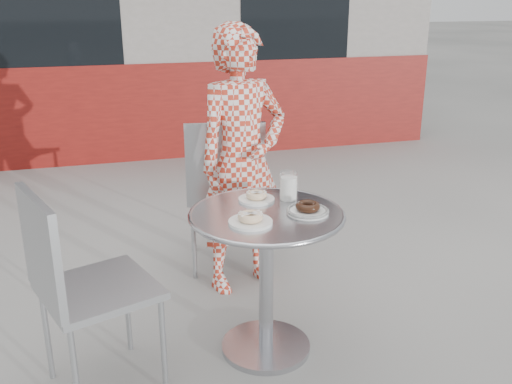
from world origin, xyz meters
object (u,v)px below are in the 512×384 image
object	(u,v)px
chair_left	(100,329)
seated_person	(242,162)
bistro_table	(266,248)
plate_near	(250,219)
chair_far	(224,220)
plate_far	(256,197)
milk_cup	(289,187)
plate_checker	(308,210)

from	to	relation	value
chair_left	seated_person	xyz separation A→B (m)	(0.84, 0.77, 0.47)
bistro_table	chair_left	distance (m)	0.82
seated_person	plate_near	size ratio (longest dim) A/B	7.95
bistro_table	chair_far	distance (m)	1.02
chair_left	plate_near	size ratio (longest dim) A/B	4.90
plate_far	milk_cup	bearing A→B (deg)	-10.78
seated_person	plate_checker	distance (m)	0.76
plate_checker	milk_cup	bearing A→B (deg)	98.10
bistro_table	milk_cup	xyz separation A→B (m)	(0.15, 0.14, 0.24)
seated_person	milk_cup	size ratio (longest dim) A/B	11.10
bistro_table	chair_far	size ratio (longest dim) A/B	0.75
bistro_table	chair_left	xyz separation A→B (m)	(-0.78, -0.07, -0.26)
plate_far	milk_cup	world-z (taller)	milk_cup
plate_far	plate_near	bearing A→B (deg)	-111.12
chair_far	chair_left	bearing A→B (deg)	61.40
plate_checker	milk_cup	world-z (taller)	milk_cup
chair_far	chair_left	distance (m)	1.32
seated_person	plate_far	size ratio (longest dim) A/B	8.78
chair_left	plate_checker	size ratio (longest dim) A/B	4.85
plate_checker	plate_near	bearing A→B (deg)	-169.95
plate_near	plate_checker	distance (m)	0.29
seated_person	plate_checker	bearing A→B (deg)	-97.79
chair_far	chair_left	xyz separation A→B (m)	(-0.79, -1.05, -0.01)
plate_far	plate_near	world-z (taller)	plate_near
plate_checker	seated_person	bearing A→B (deg)	98.37
chair_far	milk_cup	world-z (taller)	chair_far
milk_cup	plate_near	bearing A→B (deg)	-136.73
chair_left	plate_checker	distance (m)	1.06
seated_person	plate_near	bearing A→B (deg)	-118.26
chair_far	seated_person	distance (m)	0.55
bistro_table	chair_far	xyz separation A→B (m)	(0.02, 0.99, -0.25)
plate_near	bistro_table	bearing A→B (deg)	44.80
bistro_table	plate_near	distance (m)	0.25
plate_near	plate_checker	bearing A→B (deg)	10.05
milk_cup	plate_checker	bearing A→B (deg)	-81.90
chair_left	seated_person	size ratio (longest dim) A/B	0.62
chair_left	plate_near	world-z (taller)	chair_left
chair_far	plate_near	size ratio (longest dim) A/B	5.08
plate_near	plate_far	bearing A→B (deg)	68.88
bistro_table	plate_far	xyz separation A→B (m)	(-0.00, 0.17, 0.19)
chair_left	plate_checker	xyz separation A→B (m)	(0.95, 0.01, 0.45)
chair_far	plate_near	xyz separation A→B (m)	(-0.12, -1.09, 0.45)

